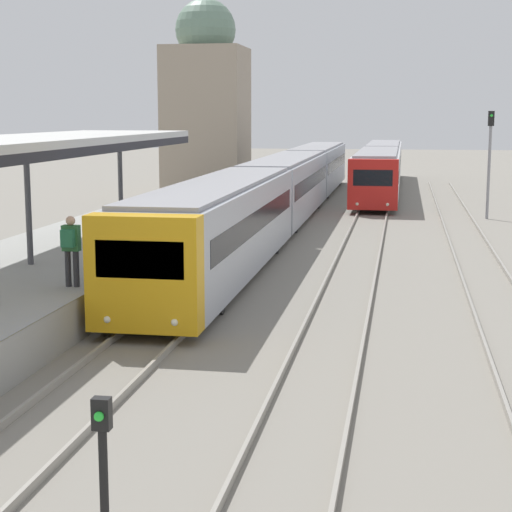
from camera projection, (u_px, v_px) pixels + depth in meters
name	position (u px, v px, depth m)	size (l,w,h in m)	color
platform_canopy	(27.00, 142.00, 22.44)	(4.00, 18.91, 3.39)	beige
person_on_platform	(71.00, 245.00, 19.80)	(0.40, 0.40, 1.66)	#2D2D33
train_near	(285.00, 185.00, 40.51)	(2.54, 45.70, 2.95)	gold
train_far	(381.00, 166.00, 55.84)	(2.51, 28.32, 2.89)	red
signal_post_near	(103.00, 464.00, 9.35)	(0.20, 0.21, 1.96)	black
signal_mast_far	(490.00, 152.00, 40.50)	(0.28, 0.29, 5.12)	gray
distant_domed_building	(206.00, 104.00, 52.35)	(4.76, 4.76, 11.84)	gray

